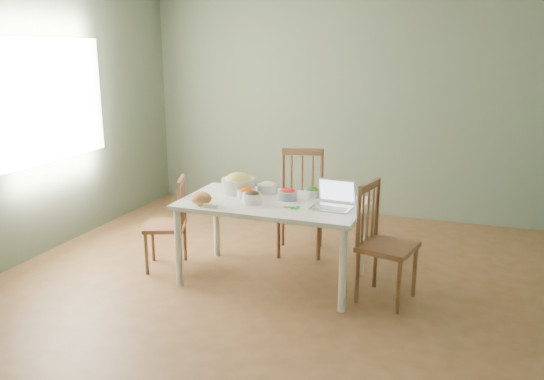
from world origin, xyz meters
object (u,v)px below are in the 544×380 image
(bread_boule, at_px, (201,198))
(dining_table, at_px, (272,241))
(chair_far, at_px, (300,203))
(bowl_squash, at_px, (238,183))
(chair_right, at_px, (388,244))
(laptop, at_px, (332,196))
(chair_left, at_px, (165,224))

(bread_boule, bearing_deg, dining_table, 30.08)
(chair_far, bearing_deg, dining_table, -104.71)
(bowl_squash, bearing_deg, bread_boule, -105.89)
(chair_right, relative_size, laptop, 2.98)
(bowl_squash, bearing_deg, laptop, -13.04)
(bowl_squash, bearing_deg, dining_table, -23.68)
(chair_right, height_order, laptop, chair_right)
(dining_table, relative_size, bowl_squash, 5.06)
(bowl_squash, relative_size, laptop, 0.95)
(chair_far, distance_m, chair_left, 1.33)
(bread_boule, bearing_deg, bowl_squash, 74.11)
(chair_right, height_order, bread_boule, chair_right)
(dining_table, bearing_deg, bowl_squash, 156.32)
(dining_table, relative_size, laptop, 4.79)
(dining_table, xyz_separation_m, chair_right, (1.01, -0.05, 0.12))
(chair_far, xyz_separation_m, chair_left, (-1.06, -0.80, -0.08))
(dining_table, xyz_separation_m, chair_far, (0.03, 0.74, 0.15))
(dining_table, distance_m, chair_far, 0.75)
(chair_left, relative_size, bread_boule, 5.00)
(dining_table, distance_m, laptop, 0.71)
(chair_left, relative_size, bowl_squash, 2.80)
(chair_left, height_order, chair_right, chair_right)
(dining_table, height_order, bowl_squash, bowl_squash)
(laptop, bearing_deg, chair_left, -175.34)
(dining_table, height_order, chair_left, chair_left)
(chair_far, bearing_deg, chair_right, -51.23)
(chair_far, height_order, laptop, chair_far)
(chair_left, height_order, laptop, laptop)
(chair_right, bearing_deg, chair_far, 64.34)
(chair_left, height_order, bread_boule, chair_left)
(chair_left, distance_m, chair_right, 2.04)
(laptop, bearing_deg, chair_far, 126.83)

